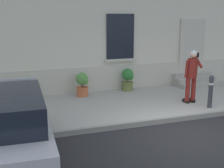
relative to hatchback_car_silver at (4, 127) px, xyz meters
name	(u,v)px	position (x,y,z in m)	size (l,w,h in m)	color
ground_plane	(189,134)	(4.47, 0.04, -0.79)	(80.00, 80.00, 0.00)	#232326
sidewalk	(144,102)	(4.47, 2.84, -0.71)	(24.00, 3.60, 0.15)	#99968E
curb_edge	(171,120)	(4.47, 0.98, -0.71)	(24.00, 0.12, 0.15)	gray
entrance_stoop	(194,80)	(7.46, 4.27, -0.45)	(1.75, 0.96, 0.48)	#9E998E
hatchback_car_silver	(4,127)	(0.00, 0.00, 0.00)	(1.91, 4.12, 1.50)	#B7B7BF
bollard_near_person	(211,90)	(6.08, 1.39, -0.08)	(0.15, 0.15, 1.04)	#333338
person_on_phone	(192,73)	(5.79, 2.04, 0.36)	(0.51, 0.46, 1.75)	maroon
planter_cream	(30,89)	(0.76, 3.86, -0.18)	(0.44, 0.44, 0.86)	beige
planter_terracotta	(82,84)	(2.61, 4.03, -0.18)	(0.44, 0.44, 0.86)	#B25B38
planter_olive	(128,79)	(4.45, 4.26, -0.18)	(0.44, 0.44, 0.86)	#606B38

